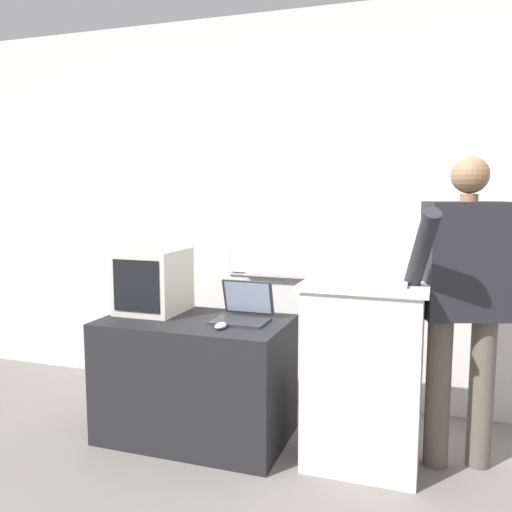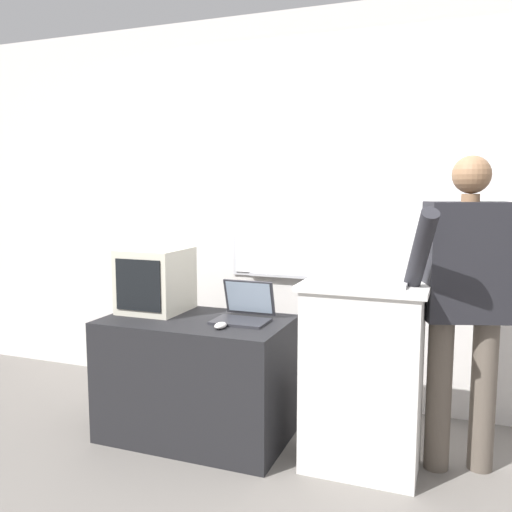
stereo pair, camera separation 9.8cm
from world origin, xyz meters
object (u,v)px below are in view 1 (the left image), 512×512
Objects in this scene: computer_mouse_by_laptop at (221,326)px; crt_monitor at (153,281)px; side_desk at (196,378)px; wireless_keyboard at (368,283)px; laptop at (244,310)px; person_presenter at (464,292)px; lectern_podium at (362,376)px.

computer_mouse_by_laptop is 0.25× the size of crt_monitor.
computer_mouse_by_laptop is at bearing -33.79° from side_desk.
laptop is at bearing 167.76° from wireless_keyboard.
wireless_keyboard is 1.36m from crt_monitor.
side_desk is 0.47m from computer_mouse_by_laptop.
crt_monitor is at bearing 162.84° from person_presenter.
computer_mouse_by_laptop is (-0.05, -0.23, -0.05)m from laptop.
laptop is at bearing 76.96° from computer_mouse_by_laptop.
wireless_keyboard is 3.85× the size of computer_mouse_by_laptop.
wireless_keyboard reaches higher than lectern_podium.
crt_monitor is at bearing 172.20° from wireless_keyboard.
side_desk is (-0.99, 0.03, -0.14)m from lectern_podium.
wireless_keyboard reaches higher than side_desk.
crt_monitor is (-1.81, -0.04, -0.03)m from person_presenter.
computer_mouse_by_laptop is 0.64m from crt_monitor.
person_presenter is 4.09× the size of crt_monitor.
wireless_keyboard is (1.01, -0.09, 0.65)m from side_desk.
side_desk is 3.47× the size of laptop.
person_presenter is 5.25× the size of laptop.
crt_monitor is (-0.33, 0.10, 0.56)m from side_desk.
wireless_keyboard is at bearing 4.88° from computer_mouse_by_laptop.
lectern_podium is 0.51m from wireless_keyboard.
computer_mouse_by_laptop reaches higher than side_desk.
person_presenter is at bearing 3.19° from laptop.
lectern_podium is 1.39m from crt_monitor.
person_presenter is at bearing 13.17° from computer_mouse_by_laptop.
lectern_podium is at bearing -178.88° from person_presenter.
lectern_podium reaches higher than laptop.
lectern_podium is 1.00m from side_desk.
computer_mouse_by_laptop is at bearing -175.12° from wireless_keyboard.
lectern_podium reaches higher than computer_mouse_by_laptop.
side_desk is at bearing 166.93° from person_presenter.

